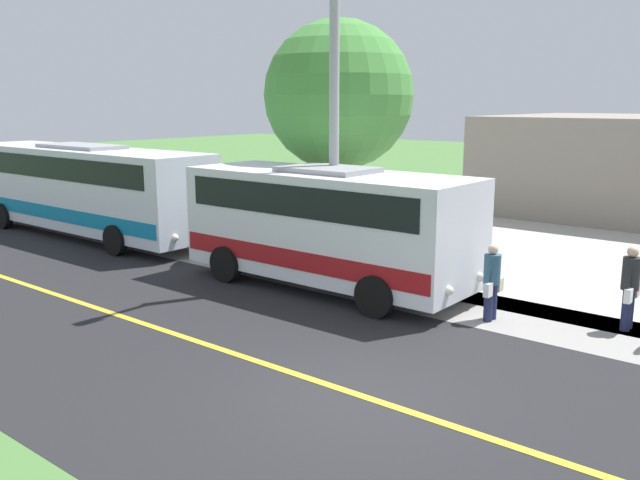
{
  "coord_description": "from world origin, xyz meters",
  "views": [
    {
      "loc": [
        7.83,
        5.65,
        4.42
      ],
      "look_at": [
        -3.5,
        -3.52,
        1.4
      ],
      "focal_mm": 37.79,
      "sensor_mm": 36.0,
      "label": 1
    }
  ],
  "objects_px": {
    "pedestrian_with_bags": "(630,285)",
    "pedestrian_waiting": "(492,280)",
    "tree_curbside": "(339,96)",
    "transit_bus_rear": "(84,186)",
    "street_light_pole": "(331,92)",
    "shuttle_bus_front": "(328,222)"
  },
  "relations": [
    {
      "from": "transit_bus_rear",
      "to": "pedestrian_waiting",
      "type": "bearing_deg",
      "value": 90.62
    },
    {
      "from": "transit_bus_rear",
      "to": "tree_curbside",
      "type": "height_order",
      "value": "tree_curbside"
    },
    {
      "from": "shuttle_bus_front",
      "to": "transit_bus_rear",
      "type": "bearing_deg",
      "value": -89.56
    },
    {
      "from": "pedestrian_waiting",
      "to": "tree_curbside",
      "type": "height_order",
      "value": "tree_curbside"
    },
    {
      "from": "transit_bus_rear",
      "to": "pedestrian_with_bags",
      "type": "height_order",
      "value": "transit_bus_rear"
    },
    {
      "from": "tree_curbside",
      "to": "pedestrian_with_bags",
      "type": "bearing_deg",
      "value": 79.17
    },
    {
      "from": "pedestrian_with_bags",
      "to": "tree_curbside",
      "type": "distance_m",
      "value": 9.31
    },
    {
      "from": "shuttle_bus_front",
      "to": "transit_bus_rear",
      "type": "distance_m",
      "value": 10.24
    },
    {
      "from": "transit_bus_rear",
      "to": "street_light_pole",
      "type": "height_order",
      "value": "street_light_pole"
    },
    {
      "from": "street_light_pole",
      "to": "tree_curbside",
      "type": "xyz_separation_m",
      "value": [
        -2.52,
        -1.71,
        -0.07
      ]
    },
    {
      "from": "pedestrian_with_bags",
      "to": "shuttle_bus_front",
      "type": "bearing_deg",
      "value": -79.3
    },
    {
      "from": "pedestrian_with_bags",
      "to": "pedestrian_waiting",
      "type": "height_order",
      "value": "pedestrian_with_bags"
    },
    {
      "from": "pedestrian_with_bags",
      "to": "street_light_pole",
      "type": "relative_size",
      "value": 0.2
    },
    {
      "from": "tree_curbside",
      "to": "shuttle_bus_front",
      "type": "bearing_deg",
      "value": 33.45
    },
    {
      "from": "pedestrian_waiting",
      "to": "tree_curbside",
      "type": "relative_size",
      "value": 0.24
    },
    {
      "from": "pedestrian_with_bags",
      "to": "street_light_pole",
      "type": "distance_m",
      "value": 7.72
    },
    {
      "from": "shuttle_bus_front",
      "to": "pedestrian_waiting",
      "type": "relative_size",
      "value": 4.59
    },
    {
      "from": "pedestrian_waiting",
      "to": "tree_curbside",
      "type": "distance_m",
      "value": 7.63
    },
    {
      "from": "shuttle_bus_front",
      "to": "tree_curbside",
      "type": "xyz_separation_m",
      "value": [
        -2.84,
        -1.88,
        2.96
      ]
    },
    {
      "from": "shuttle_bus_front",
      "to": "pedestrian_waiting",
      "type": "bearing_deg",
      "value": 91.05
    },
    {
      "from": "shuttle_bus_front",
      "to": "pedestrian_waiting",
      "type": "height_order",
      "value": "shuttle_bus_front"
    },
    {
      "from": "pedestrian_with_bags",
      "to": "tree_curbside",
      "type": "xyz_separation_m",
      "value": [
        -1.61,
        -8.41,
        3.66
      ]
    }
  ]
}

